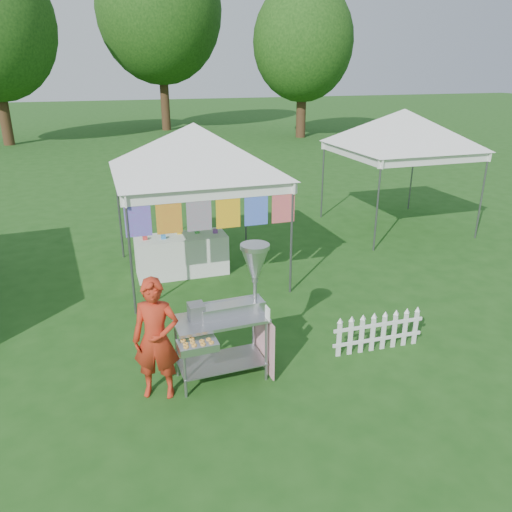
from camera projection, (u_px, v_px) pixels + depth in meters
name	position (u px, v px, depth m)	size (l,w,h in m)	color
ground	(251.00, 364.00, 7.11)	(120.00, 120.00, 0.00)	#1D4B15
canopy_main	(194.00, 123.00, 9.15)	(4.24, 4.24, 3.45)	#59595E
canopy_right	(405.00, 109.00, 12.07)	(4.24, 4.24, 3.45)	#59595E
tree_mid	(159.00, 10.00, 30.29)	(7.60, 7.60, 11.52)	#3D2B16
tree_right	(303.00, 42.00, 27.69)	(5.60, 5.60, 8.42)	#3D2B16
donut_cart	(235.00, 304.00, 6.47)	(1.33, 0.95, 1.85)	gray
vendor	(156.00, 339.00, 6.18)	(0.59, 0.39, 1.61)	#B12A15
picket_fence	(378.00, 333.00, 7.36)	(1.44, 0.07, 0.56)	white
display_table	(182.00, 255.00, 10.05)	(1.80, 0.70, 0.81)	white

